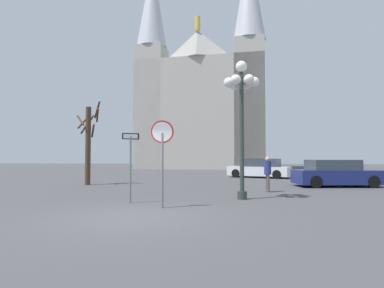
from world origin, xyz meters
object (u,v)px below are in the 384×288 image
(parked_car_far_navy, at_px, (335,174))
(pedestrian_walking, at_px, (268,171))
(parked_car_near_white, at_px, (260,169))
(one_way_arrow_sign, at_px, (130,160))
(stop_sign, at_px, (162,147))
(cathedral, at_px, (204,104))
(bare_tree, at_px, (88,142))
(street_lamp, at_px, (242,98))

(parked_car_far_navy, xyz_separation_m, pedestrian_walking, (-4.04, -2.90, 0.28))
(parked_car_near_white, bearing_deg, pedestrian_walking, -95.56)
(pedestrian_walking, bearing_deg, one_way_arrow_sign, -144.29)
(stop_sign, relative_size, pedestrian_walking, 1.72)
(cathedral, bearing_deg, bare_tree, -101.85)
(one_way_arrow_sign, distance_m, parked_car_far_navy, 11.53)
(parked_car_far_navy, bearing_deg, pedestrian_walking, -144.33)
(street_lamp, height_order, parked_car_far_navy, street_lamp)
(parked_car_far_navy, height_order, pedestrian_walking, pedestrian_walking)
(cathedral, relative_size, parked_car_far_navy, 6.43)
(cathedral, bearing_deg, street_lamp, -84.85)
(stop_sign, xyz_separation_m, parked_car_far_navy, (8.05, 7.65, -1.23))
(cathedral, bearing_deg, parked_car_far_navy, -72.40)
(parked_car_far_navy, bearing_deg, one_way_arrow_sign, -144.30)
(cathedral, xyz_separation_m, parked_car_near_white, (5.13, -19.02, -8.19))
(street_lamp, bearing_deg, cathedral, 95.15)
(parked_car_near_white, relative_size, parked_car_far_navy, 1.09)
(bare_tree, bearing_deg, street_lamp, -32.84)
(one_way_arrow_sign, relative_size, bare_tree, 0.51)
(parked_car_far_navy, bearing_deg, stop_sign, -136.47)
(cathedral, distance_m, parked_car_near_white, 21.33)
(one_way_arrow_sign, xyz_separation_m, pedestrian_walking, (5.30, 3.81, -0.53))
(street_lamp, distance_m, parked_car_near_white, 12.93)
(one_way_arrow_sign, height_order, pedestrian_walking, one_way_arrow_sign)
(stop_sign, xyz_separation_m, one_way_arrow_sign, (-1.29, 0.94, -0.42))
(stop_sign, height_order, pedestrian_walking, stop_sign)
(cathedral, bearing_deg, stop_sign, -89.72)
(stop_sign, bearing_deg, parked_car_near_white, 71.14)
(bare_tree, height_order, parked_car_near_white, bare_tree)
(stop_sign, bearing_deg, bare_tree, 126.66)
(cathedral, bearing_deg, pedestrian_walking, -81.75)
(stop_sign, relative_size, one_way_arrow_sign, 1.13)
(bare_tree, bearing_deg, parked_car_near_white, 33.40)
(street_lamp, height_order, pedestrian_walking, street_lamp)
(cathedral, xyz_separation_m, pedestrian_walking, (4.18, -28.80, -7.90))
(parked_car_near_white, bearing_deg, cathedral, 105.10)
(parked_car_far_navy, bearing_deg, bare_tree, -179.60)
(stop_sign, distance_m, bare_tree, 9.43)
(street_lamp, relative_size, bare_tree, 1.11)
(cathedral, xyz_separation_m, one_way_arrow_sign, (-1.12, -32.62, -7.38))
(one_way_arrow_sign, relative_size, street_lamp, 0.46)
(parked_car_near_white, height_order, parked_car_far_navy, parked_car_near_white)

